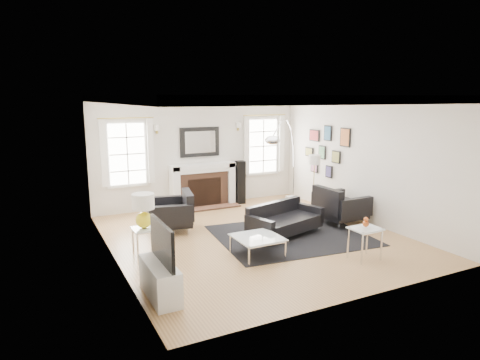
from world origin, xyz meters
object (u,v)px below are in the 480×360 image
armchair_left (173,213)px  gourd_lamp (143,208)px  fireplace (203,186)px  coffee_table (257,238)px  sofa (283,221)px  arc_floor_lamp (284,161)px  armchair_right (339,207)px

armchair_left → gourd_lamp: size_ratio=1.86×
fireplace → armchair_left: size_ratio=1.45×
coffee_table → sofa: bearing=37.7°
arc_floor_lamp → armchair_right: bearing=-65.2°
sofa → coffee_table: size_ratio=2.22×
sofa → coffee_table: bearing=-142.3°
armchair_left → gourd_lamp: (-0.87, -1.07, 0.46)m
sofa → arc_floor_lamp: (0.91, 1.44, 0.98)m
armchair_right → coffee_table: 2.75m
sofa → gourd_lamp: (-2.80, 0.22, 0.54)m
gourd_lamp → arc_floor_lamp: bearing=18.2°
coffee_table → gourd_lamp: size_ratio=1.26×
armchair_right → coffee_table: bearing=-160.1°
fireplace → armchair_right: size_ratio=1.61×
armchair_left → sofa: bearing=-33.6°
armchair_left → armchair_right: armchair_right is taller
armchair_right → arc_floor_lamp: size_ratio=0.45×
armchair_right → gourd_lamp: 4.35m
armchair_left → arc_floor_lamp: 2.99m
sofa → gourd_lamp: bearing=175.6°
gourd_lamp → arc_floor_lamp: 3.94m
arc_floor_lamp → gourd_lamp: bearing=-161.8°
fireplace → coffee_table: (-0.45, -3.71, -0.22)m
armchair_left → coffee_table: size_ratio=1.48×
sofa → armchair_left: (-1.93, 1.28, 0.09)m
armchair_right → coffee_table: armchair_right is taller
fireplace → arc_floor_lamp: 2.22m
arc_floor_lamp → armchair_left: bearing=-176.9°
sofa → armchair_right: size_ratio=1.68×
fireplace → armchair_left: fireplace is taller
sofa → coffee_table: 1.33m
fireplace → sofa: size_ratio=0.96×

